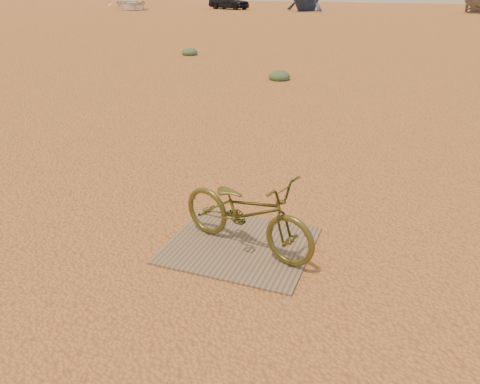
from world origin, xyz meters
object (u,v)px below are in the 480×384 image
(boat_near_left, at_px, (131,3))
(car, at_px, (229,1))
(plywood_board, at_px, (240,245))
(bicycle, at_px, (247,212))

(boat_near_left, bearing_deg, car, -16.38)
(car, distance_m, boat_near_left, 9.26)
(car, height_order, boat_near_left, car)
(plywood_board, distance_m, bicycle, 0.43)
(plywood_board, xyz_separation_m, boat_near_left, (-24.90, 36.64, 0.57))
(plywood_board, bearing_deg, bicycle, -23.18)
(plywood_board, relative_size, boat_near_left, 0.26)
(bicycle, xyz_separation_m, boat_near_left, (-24.98, 36.68, 0.15))
(bicycle, distance_m, car, 43.97)
(plywood_board, xyz_separation_m, bicycle, (0.08, -0.04, 0.42))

